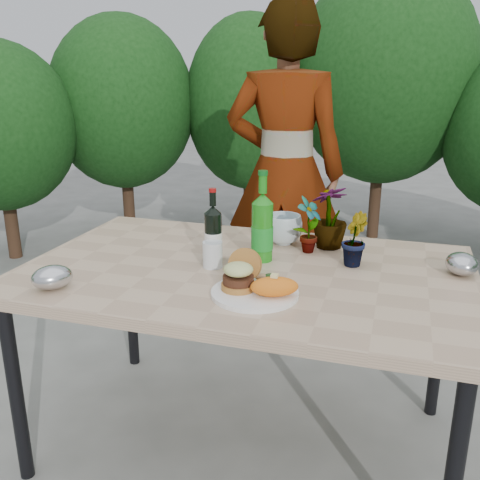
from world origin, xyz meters
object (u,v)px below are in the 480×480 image
(patio_table, at_px, (246,282))
(person, at_px, (285,173))
(dinner_plate, at_px, (255,293))
(wine_bottle, at_px, (213,234))

(patio_table, bearing_deg, person, 95.50)
(dinner_plate, distance_m, person, 1.35)
(patio_table, distance_m, person, 1.13)
(dinner_plate, bearing_deg, person, 98.60)
(dinner_plate, height_order, person, person)
(dinner_plate, distance_m, wine_bottle, 0.37)
(patio_table, height_order, wine_bottle, wine_bottle)
(patio_table, xyz_separation_m, person, (-0.11, 1.10, 0.20))
(wine_bottle, distance_m, person, 1.06)
(dinner_plate, xyz_separation_m, wine_bottle, (-0.24, 0.27, 0.09))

